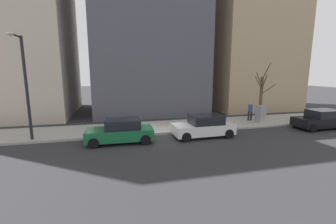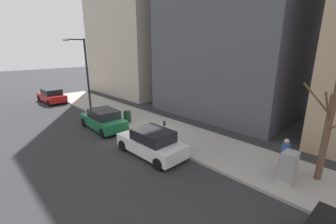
{
  "view_description": "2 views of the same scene",
  "coord_description": "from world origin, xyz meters",
  "px_view_note": "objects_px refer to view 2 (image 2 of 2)",
  "views": [
    {
      "loc": [
        -15.33,
        3.22,
        4.51
      ],
      "look_at": [
        1.37,
        -0.99,
        1.41
      ],
      "focal_mm": 24.0,
      "sensor_mm": 36.0,
      "label": 1
    },
    {
      "loc": [
        -8.44,
        -12.01,
        5.84
      ],
      "look_at": [
        1.41,
        -1.61,
        1.74
      ],
      "focal_mm": 24.0,
      "sensor_mm": 36.0,
      "label": 2
    }
  ],
  "objects_px": {
    "utility_box": "(288,168)",
    "streetlamp": "(84,69)",
    "parked_car_red": "(52,96)",
    "trash_bin": "(127,117)",
    "parked_car_green": "(103,120)",
    "parking_meter": "(164,129)",
    "bare_tree": "(326,134)",
    "pedestrian_near_meter": "(285,153)",
    "parked_car_white": "(152,143)"
  },
  "relations": [
    {
      "from": "parked_car_red",
      "to": "streetlamp",
      "type": "distance_m",
      "value": 7.12
    },
    {
      "from": "trash_bin",
      "to": "pedestrian_near_meter",
      "type": "height_order",
      "value": "pedestrian_near_meter"
    },
    {
      "from": "parked_car_red",
      "to": "parking_meter",
      "type": "xyz_separation_m",
      "value": [
        1.5,
        -16.85,
        0.24
      ]
    },
    {
      "from": "utility_box",
      "to": "streetlamp",
      "type": "bearing_deg",
      "value": 93.29
    },
    {
      "from": "parked_car_white",
      "to": "parked_car_green",
      "type": "xyz_separation_m",
      "value": [
        0.08,
        5.71,
        0.0
      ]
    },
    {
      "from": "parking_meter",
      "to": "bare_tree",
      "type": "relative_size",
      "value": 0.26
    },
    {
      "from": "parked_car_white",
      "to": "pedestrian_near_meter",
      "type": "height_order",
      "value": "pedestrian_near_meter"
    },
    {
      "from": "parked_car_green",
      "to": "streetlamp",
      "type": "relative_size",
      "value": 0.65
    },
    {
      "from": "parked_car_green",
      "to": "streetlamp",
      "type": "distance_m",
      "value": 6.65
    },
    {
      "from": "pedestrian_near_meter",
      "to": "utility_box",
      "type": "bearing_deg",
      "value": 132.01
    },
    {
      "from": "parked_car_white",
      "to": "utility_box",
      "type": "relative_size",
      "value": 2.96
    },
    {
      "from": "streetlamp",
      "to": "trash_bin",
      "type": "bearing_deg",
      "value": -83.95
    },
    {
      "from": "parked_car_white",
      "to": "bare_tree",
      "type": "relative_size",
      "value": 0.83
    },
    {
      "from": "utility_box",
      "to": "trash_bin",
      "type": "distance_m",
      "value": 11.87
    },
    {
      "from": "parked_car_white",
      "to": "parked_car_red",
      "type": "relative_size",
      "value": 0.99
    },
    {
      "from": "parking_meter",
      "to": "utility_box",
      "type": "bearing_deg",
      "value": -83.09
    },
    {
      "from": "utility_box",
      "to": "bare_tree",
      "type": "height_order",
      "value": "bare_tree"
    },
    {
      "from": "parked_car_red",
      "to": "parking_meter",
      "type": "height_order",
      "value": "parked_car_red"
    },
    {
      "from": "parked_car_red",
      "to": "trash_bin",
      "type": "height_order",
      "value": "parked_car_red"
    },
    {
      "from": "bare_tree",
      "to": "parking_meter",
      "type": "bearing_deg",
      "value": 105.04
    },
    {
      "from": "pedestrian_near_meter",
      "to": "trash_bin",
      "type": "bearing_deg",
      "value": 18.62
    },
    {
      "from": "parked_car_red",
      "to": "utility_box",
      "type": "distance_m",
      "value": 23.99
    },
    {
      "from": "parked_car_white",
      "to": "parking_meter",
      "type": "xyz_separation_m",
      "value": [
        1.58,
        0.66,
        0.24
      ]
    },
    {
      "from": "parked_car_white",
      "to": "parking_meter",
      "type": "bearing_deg",
      "value": 21.64
    },
    {
      "from": "parked_car_green",
      "to": "utility_box",
      "type": "relative_size",
      "value": 2.97
    },
    {
      "from": "utility_box",
      "to": "pedestrian_near_meter",
      "type": "distance_m",
      "value": 1.0
    },
    {
      "from": "utility_box",
      "to": "streetlamp",
      "type": "height_order",
      "value": "streetlamp"
    },
    {
      "from": "parked_car_red",
      "to": "parking_meter",
      "type": "relative_size",
      "value": 3.15
    },
    {
      "from": "parked_car_green",
      "to": "bare_tree",
      "type": "distance_m",
      "value": 13.52
    },
    {
      "from": "parked_car_white",
      "to": "trash_bin",
      "type": "distance_m",
      "value": 5.87
    },
    {
      "from": "parked_car_white",
      "to": "parking_meter",
      "type": "height_order",
      "value": "parked_car_white"
    },
    {
      "from": "bare_tree",
      "to": "trash_bin",
      "type": "relative_size",
      "value": 5.7
    },
    {
      "from": "parked_car_red",
      "to": "pedestrian_near_meter",
      "type": "relative_size",
      "value": 2.56
    },
    {
      "from": "parked_car_red",
      "to": "parking_meter",
      "type": "bearing_deg",
      "value": -86.79
    },
    {
      "from": "parked_car_white",
      "to": "trash_bin",
      "type": "height_order",
      "value": "parked_car_white"
    },
    {
      "from": "parking_meter",
      "to": "pedestrian_near_meter",
      "type": "bearing_deg",
      "value": -75.46
    },
    {
      "from": "parked_car_red",
      "to": "pedestrian_near_meter",
      "type": "xyz_separation_m",
      "value": [
        3.19,
        -23.39,
        0.35
      ]
    },
    {
      "from": "parking_meter",
      "to": "trash_bin",
      "type": "distance_m",
      "value": 4.88
    },
    {
      "from": "parked_car_green",
      "to": "pedestrian_near_meter",
      "type": "height_order",
      "value": "pedestrian_near_meter"
    },
    {
      "from": "parked_car_white",
      "to": "bare_tree",
      "type": "distance_m",
      "value": 8.27
    },
    {
      "from": "utility_box",
      "to": "trash_bin",
      "type": "height_order",
      "value": "utility_box"
    },
    {
      "from": "parked_car_white",
      "to": "trash_bin",
      "type": "relative_size",
      "value": 4.71
    },
    {
      "from": "bare_tree",
      "to": "trash_bin",
      "type": "height_order",
      "value": "bare_tree"
    },
    {
      "from": "parked_car_white",
      "to": "trash_bin",
      "type": "bearing_deg",
      "value": 68.63
    },
    {
      "from": "streetlamp",
      "to": "trash_bin",
      "type": "xyz_separation_m",
      "value": [
        0.62,
        -5.83,
        -3.42
      ]
    },
    {
      "from": "streetlamp",
      "to": "bare_tree",
      "type": "relative_size",
      "value": 1.27
    },
    {
      "from": "parked_car_red",
      "to": "pedestrian_near_meter",
      "type": "height_order",
      "value": "pedestrian_near_meter"
    },
    {
      "from": "parked_car_white",
      "to": "bare_tree",
      "type": "xyz_separation_m",
      "value": [
        3.7,
        -7.22,
        1.59
      ]
    },
    {
      "from": "bare_tree",
      "to": "utility_box",
      "type": "bearing_deg",
      "value": 145.66
    },
    {
      "from": "streetlamp",
      "to": "bare_tree",
      "type": "bearing_deg",
      "value": -82.98
    }
  ]
}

